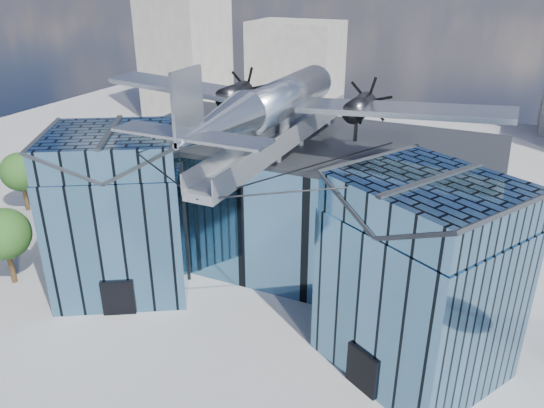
% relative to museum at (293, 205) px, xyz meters
% --- Properties ---
extents(ground_plane, '(120.00, 120.00, 0.00)m').
position_rel_museum_xyz_m(ground_plane, '(-0.00, -5.82, -5.54)').
color(ground_plane, gray).
extents(museum, '(32.88, 24.50, 17.60)m').
position_rel_museum_xyz_m(museum, '(0.00, 0.00, 0.00)').
color(museum, teal).
rests_on(museum, ground).
extents(bg_towers, '(77.00, 24.50, 26.00)m').
position_rel_museum_xyz_m(bg_towers, '(1.45, 44.67, 4.47)').
color(bg_towers, gray).
rests_on(bg_towers, ground).
extents(tree_plaza_w, '(4.96, 4.96, 5.96)m').
position_rel_museum_xyz_m(tree_plaza_w, '(-18.40, -10.39, -1.50)').
color(tree_plaza_w, '#352615').
rests_on(tree_plaza_w, ground).
extents(tree_side_w, '(4.59, 4.59, 5.83)m').
position_rel_museum_xyz_m(tree_side_w, '(-27.98, -0.36, -1.60)').
color(tree_side_w, '#352615').
rests_on(tree_side_w, ground).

